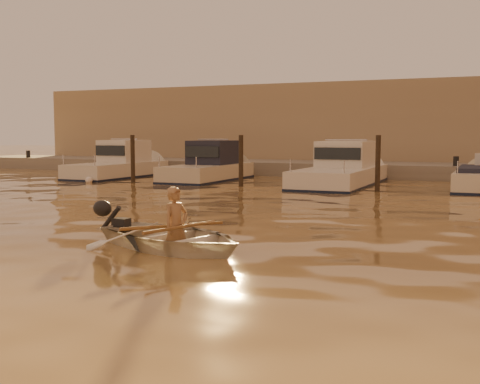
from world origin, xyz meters
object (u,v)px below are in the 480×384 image
at_px(person, 176,227).
at_px(waterfront_building, 428,128).
at_px(dinghy, 172,237).
at_px(moored_boat_1, 207,166).
at_px(moored_boat_2, 341,169).
at_px(moored_boat_0, 117,164).

height_order(person, waterfront_building, waterfront_building).
distance_m(dinghy, moored_boat_1, 15.97).
xyz_separation_m(person, moored_boat_2, (-0.70, 14.56, 0.22)).
bearing_deg(moored_boat_0, moored_boat_1, 0.00).
bearing_deg(moored_boat_0, dinghy, -51.95).
bearing_deg(person, dinghy, 90.00).
height_order(moored_boat_0, moored_boat_2, same).
bearing_deg(moored_boat_1, moored_boat_0, 180.00).
xyz_separation_m(dinghy, waterfront_building, (1.46, 25.53, 2.19)).
height_order(moored_boat_1, moored_boat_2, same).
relative_size(moored_boat_1, waterfront_building, 0.14).
distance_m(dinghy, moored_boat_0, 18.46).
distance_m(person, moored_boat_1, 16.04).
xyz_separation_m(moored_boat_1, waterfront_building, (8.07, 11.00, 1.77)).
relative_size(person, waterfront_building, 0.03).
bearing_deg(moored_boat_1, person, -65.27).
height_order(dinghy, moored_boat_0, moored_boat_0).
height_order(moored_boat_1, waterfront_building, waterfront_building).
relative_size(moored_boat_2, waterfront_building, 0.18).
bearing_deg(person, moored_boat_2, 21.14).
height_order(dinghy, waterfront_building, waterfront_building).
height_order(dinghy, person, person).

